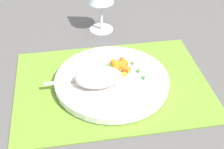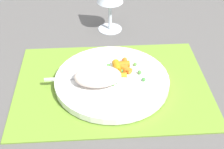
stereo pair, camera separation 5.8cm
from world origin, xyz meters
TOP-DOWN VIEW (x-y plane):
  - ground_plane at (0.00, 0.00)m, footprint 2.40×2.40m
  - placemat at (0.00, 0.00)m, footprint 0.46×0.33m
  - plate at (0.00, 0.00)m, footprint 0.27×0.27m
  - rice_mound at (-0.03, -0.01)m, footprint 0.11×0.07m
  - carrot_portion at (0.02, 0.03)m, footprint 0.06×0.07m
  - pea_scatter at (0.03, 0.02)m, footprint 0.09×0.09m
  - fork at (-0.04, -0.00)m, footprint 0.19×0.02m

SIDE VIEW (x-z plane):
  - ground_plane at x=0.00m, z-range 0.00..0.00m
  - placemat at x=0.00m, z-range 0.00..0.01m
  - plate at x=0.00m, z-range 0.01..0.02m
  - fork at x=-0.04m, z-range 0.02..0.03m
  - pea_scatter at x=0.03m, z-range 0.02..0.03m
  - carrot_portion at x=0.02m, z-range 0.02..0.04m
  - rice_mound at x=-0.03m, z-range 0.02..0.06m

